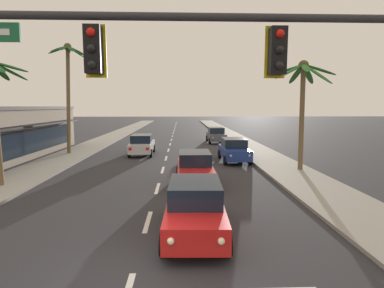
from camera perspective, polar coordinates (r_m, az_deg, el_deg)
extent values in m
plane|color=#2D2D33|center=(7.85, -11.49, -23.99)|extent=(220.00, 220.00, 0.00)
cube|color=gray|center=(27.71, 11.78, -1.21)|extent=(3.20, 110.00, 0.14)
cube|color=gray|center=(28.37, -20.50, -1.33)|extent=(3.20, 110.00, 0.14)
cube|color=silver|center=(11.11, -8.32, -14.22)|extent=(0.16, 2.00, 0.01)
cube|color=silver|center=(15.20, -6.53, -8.27)|extent=(0.16, 2.00, 0.01)
cube|color=silver|center=(19.40, -5.54, -4.87)|extent=(0.16, 2.00, 0.01)
cube|color=silver|center=(23.65, -4.90, -2.68)|extent=(0.16, 2.00, 0.01)
cube|color=silver|center=(27.92, -4.46, -1.16)|extent=(0.16, 2.00, 0.01)
cube|color=silver|center=(32.21, -4.14, -0.04)|extent=(0.16, 2.00, 0.01)
cube|color=silver|center=(36.51, -3.89, 0.81)|extent=(0.16, 2.00, 0.01)
cube|color=silver|center=(40.82, -3.70, 1.49)|extent=(0.16, 2.00, 0.01)
cube|color=silver|center=(45.13, -3.54, 2.03)|extent=(0.16, 2.00, 0.01)
cube|color=silver|center=(49.44, -3.41, 2.48)|extent=(0.16, 2.00, 0.01)
cube|color=silver|center=(53.76, -3.30, 2.86)|extent=(0.16, 2.00, 0.01)
cube|color=silver|center=(58.08, -3.21, 3.18)|extent=(0.16, 2.00, 0.01)
cube|color=silver|center=(62.40, -3.13, 3.46)|extent=(0.16, 2.00, 0.01)
cube|color=silver|center=(66.72, -3.06, 3.70)|extent=(0.16, 2.00, 0.01)
cube|color=silver|center=(71.05, -3.00, 3.91)|extent=(0.16, 2.00, 0.01)
cube|color=silver|center=(75.37, -2.95, 4.10)|extent=(0.16, 2.00, 0.01)
cylinder|color=#2D2D33|center=(6.42, -1.07, 22.82)|extent=(10.92, 0.16, 0.16)
cube|color=black|center=(6.55, 15.79, 16.51)|extent=(0.32, 0.26, 0.92)
sphere|color=red|center=(6.48, 16.29, 19.31)|extent=(0.17, 0.17, 0.17)
sphere|color=black|center=(6.42, 16.19, 16.69)|extent=(0.17, 0.17, 0.17)
sphere|color=black|center=(6.37, 16.09, 14.04)|extent=(0.17, 0.17, 0.17)
cube|color=yellow|center=(6.70, 15.35, 16.30)|extent=(0.42, 0.03, 1.04)
cube|color=black|center=(6.49, -18.05, 16.52)|extent=(0.32, 0.26, 0.92)
sphere|color=red|center=(6.41, -18.53, 19.35)|extent=(0.17, 0.17, 0.17)
sphere|color=black|center=(6.36, -18.42, 16.71)|extent=(0.17, 0.17, 0.17)
sphere|color=black|center=(6.31, -18.30, 14.03)|extent=(0.17, 0.17, 0.17)
cube|color=yellow|center=(6.65, -17.65, 16.30)|extent=(0.42, 0.03, 1.04)
cube|color=red|center=(9.80, 0.57, -12.88)|extent=(1.91, 4.36, 0.72)
cube|color=black|center=(9.74, 0.56, -8.82)|extent=(1.67, 2.25, 0.64)
cylinder|color=black|center=(8.69, 6.67, -18.25)|extent=(0.24, 0.65, 0.64)
cylinder|color=black|center=(8.67, -5.34, -18.29)|extent=(0.24, 0.65, 0.64)
cylinder|color=black|center=(11.30, 4.96, -12.08)|extent=(0.24, 0.65, 0.64)
cylinder|color=black|center=(11.29, -4.00, -12.10)|extent=(0.24, 0.65, 0.64)
sphere|color=#F9EFC6|center=(7.80, 5.54, -17.75)|extent=(0.18, 0.18, 0.18)
sphere|color=#F9EFC6|center=(7.78, -4.05, -17.79)|extent=(0.18, 0.18, 0.18)
cube|color=red|center=(11.85, 3.68, -8.81)|extent=(0.24, 0.07, 0.20)
cube|color=red|center=(11.84, -2.78, -8.82)|extent=(0.24, 0.07, 0.20)
cube|color=red|center=(15.75, 0.53, -5.15)|extent=(1.78, 4.31, 0.72)
cube|color=black|center=(15.77, 0.50, -2.61)|extent=(1.61, 2.21, 0.64)
cylinder|color=black|center=(14.53, 4.23, -7.68)|extent=(0.22, 0.64, 0.64)
cylinder|color=black|center=(14.44, -2.65, -7.77)|extent=(0.22, 0.64, 0.64)
cylinder|color=black|center=(17.27, 3.16, -5.28)|extent=(0.22, 0.64, 0.64)
cylinder|color=black|center=(17.20, -2.59, -5.33)|extent=(0.22, 0.64, 0.64)
sphere|color=#F9EFC6|center=(13.67, 3.59, -6.73)|extent=(0.18, 0.18, 0.18)
sphere|color=#F9EFC6|center=(13.60, -1.65, -6.79)|extent=(0.18, 0.18, 0.18)
cube|color=red|center=(17.89, 2.30, -3.33)|extent=(0.24, 0.06, 0.20)
cube|color=red|center=(17.83, -1.94, -3.37)|extent=(0.24, 0.06, 0.20)
cube|color=silver|center=(25.65, -9.36, -0.45)|extent=(1.79, 4.31, 0.72)
cube|color=black|center=(25.42, -9.43, 1.03)|extent=(1.61, 2.21, 0.64)
cylinder|color=black|center=(27.21, -10.79, -0.81)|extent=(0.22, 0.64, 0.64)
cylinder|color=black|center=(27.01, -7.17, -0.80)|extent=(0.22, 0.64, 0.64)
cylinder|color=black|center=(24.43, -11.75, -1.73)|extent=(0.22, 0.64, 0.64)
cylinder|color=black|center=(24.21, -7.72, -1.73)|extent=(0.22, 0.64, 0.64)
sphere|color=#B2B2AD|center=(27.86, -10.09, 0.30)|extent=(0.18, 0.18, 0.18)
sphere|color=#B2B2AD|center=(27.72, -7.55, 0.32)|extent=(0.18, 0.18, 0.18)
cube|color=red|center=(23.61, -11.59, -0.91)|extent=(0.24, 0.06, 0.20)
cube|color=red|center=(23.44, -8.40, -0.90)|extent=(0.24, 0.06, 0.20)
cube|color=navy|center=(22.40, 7.92, -1.52)|extent=(1.82, 4.32, 0.72)
cube|color=black|center=(22.46, 7.88, 0.25)|extent=(1.63, 2.22, 0.64)
cylinder|color=black|center=(21.27, 10.89, -3.03)|extent=(0.23, 0.64, 0.64)
cylinder|color=black|center=(20.93, 6.29, -3.11)|extent=(0.23, 0.64, 0.64)
cylinder|color=black|center=(24.00, 9.30, -1.84)|extent=(0.23, 0.64, 0.64)
cylinder|color=black|center=(23.70, 5.22, -1.89)|extent=(0.23, 0.64, 0.64)
sphere|color=#B2B2AD|center=(20.42, 10.76, -2.20)|extent=(0.18, 0.18, 0.18)
sphere|color=#B2B2AD|center=(20.17, 7.33, -2.25)|extent=(0.18, 0.18, 0.18)
cube|color=red|center=(24.61, 8.50, -0.52)|extent=(0.24, 0.06, 0.20)
cube|color=red|center=(24.39, 5.46, -0.54)|extent=(0.24, 0.06, 0.20)
cube|color=#4C515B|center=(33.75, 4.56, 1.44)|extent=(1.84, 4.33, 0.72)
cube|color=black|center=(33.84, 4.54, 2.61)|extent=(1.64, 2.23, 0.64)
cylinder|color=black|center=(32.52, 6.39, 0.56)|extent=(0.23, 0.64, 0.64)
cylinder|color=black|center=(32.28, 3.37, 0.55)|extent=(0.23, 0.64, 0.64)
cylinder|color=black|center=(35.31, 5.63, 1.09)|extent=(0.23, 0.64, 0.64)
cylinder|color=black|center=(35.09, 2.85, 1.08)|extent=(0.23, 0.64, 0.64)
sphere|color=#B2B2AD|center=(31.70, 6.19, 1.19)|extent=(0.18, 0.18, 0.18)
sphere|color=#B2B2AD|center=(31.52, 3.97, 1.19)|extent=(0.18, 0.18, 0.18)
cube|color=red|center=(35.96, 5.15, 1.95)|extent=(0.24, 0.06, 0.20)
cube|color=red|center=(35.80, 3.05, 1.94)|extent=(0.24, 0.06, 0.20)
ellipsoid|color=#236028|center=(17.32, -31.18, 12.37)|extent=(1.80, 0.61, 0.62)
ellipsoid|color=#236028|center=(17.67, -31.16, 11.68)|extent=(1.61, 1.23, 0.96)
ellipsoid|color=#236028|center=(18.34, -32.48, 11.47)|extent=(0.42, 1.68, 0.91)
cylinder|color=brown|center=(27.01, -22.25, 7.30)|extent=(0.63, 0.30, 8.70)
ellipsoid|color=#1E5123|center=(27.08, -20.95, 15.87)|extent=(1.41, 0.40, 1.01)
ellipsoid|color=#1E5123|center=(27.70, -20.92, 16.06)|extent=(1.32, 1.45, 0.66)
ellipsoid|color=#1E5123|center=(28.11, -22.31, 16.05)|extent=(0.89, 1.64, 0.47)
ellipsoid|color=#1E5123|center=(27.77, -23.75, 16.08)|extent=(1.65, 0.76, 0.49)
ellipsoid|color=#1E5123|center=(27.34, -23.93, 15.90)|extent=(1.57, 0.86, 0.79)
ellipsoid|color=#1E5123|center=(26.64, -23.03, 16.29)|extent=(0.50, 1.58, 0.70)
ellipsoid|color=#1E5123|center=(26.61, -21.94, 16.32)|extent=(1.20, 1.50, 0.73)
sphere|color=#4C4223|center=(27.36, -22.37, 16.56)|extent=(0.60, 0.60, 0.60)
cylinder|color=brown|center=(19.66, 19.96, 4.30)|extent=(0.37, 0.29, 6.40)
ellipsoid|color=#2D702D|center=(20.30, 22.98, 12.75)|extent=(2.25, 0.68, 0.72)
ellipsoid|color=#2D702D|center=(20.69, 21.01, 12.11)|extent=(1.61, 1.87, 1.15)
ellipsoid|color=#2D702D|center=(20.66, 19.03, 12.27)|extent=(0.47, 2.11, 1.11)
ellipsoid|color=#2D702D|center=(20.00, 17.10, 13.04)|extent=(2.06, 1.57, 0.75)
ellipsoid|color=#2D702D|center=(19.03, 17.93, 12.86)|extent=(2.11, 1.17, 1.05)
ellipsoid|color=#2D702D|center=(18.68, 20.59, 13.28)|extent=(0.99, 2.23, 0.79)
ellipsoid|color=#2D702D|center=(19.22, 22.58, 12.10)|extent=(1.44, 1.83, 1.37)
sphere|color=#4C4223|center=(19.78, 20.26, 13.74)|extent=(0.60, 0.60, 0.60)
cube|color=black|center=(25.20, -27.68, 3.14)|extent=(1.00, 16.28, 0.12)
cube|color=black|center=(25.48, -28.39, 0.36)|extent=(0.06, 15.33, 1.80)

